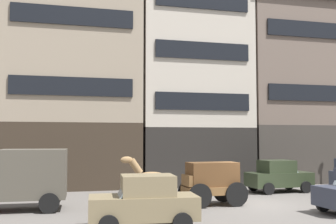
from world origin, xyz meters
TOP-DOWN VIEW (x-y plane):
  - ground_plane at (0.00, 0.00)m, footprint 120.00×120.00m
  - building_far_left at (-8.25, 10.19)m, footprint 8.96×7.28m
  - building_center_left at (-0.17, 10.19)m, footprint 7.90×7.28m
  - building_center_right at (8.08, 10.19)m, footprint 9.30×7.28m
  - cargo_wagon at (-2.00, 0.36)m, footprint 2.99×1.68m
  - draft_horse at (-4.95, 0.36)m, footprint 2.35×0.71m
  - delivery_truck_far at (-10.51, 1.05)m, footprint 4.41×2.25m
  - sedan_dark at (3.36, 3.82)m, footprint 3.79×2.04m
  - sedan_parked_curb at (-5.93, -3.70)m, footprint 3.80×2.06m

SIDE VIEW (x-z plane):
  - ground_plane at x=0.00m, z-range 0.00..0.00m
  - sedan_dark at x=3.36m, z-range 0.00..1.83m
  - sedan_parked_curb at x=-5.93m, z-range 0.00..1.83m
  - cargo_wagon at x=-2.00m, z-range 0.16..2.14m
  - draft_horse at x=-4.95m, z-range 0.12..2.42m
  - delivery_truck_far at x=-10.51m, z-range 0.11..2.73m
  - building_far_left at x=-8.25m, z-range 0.04..12.98m
  - building_center_right at x=8.08m, z-range 0.04..13.28m
  - building_center_left at x=-0.17m, z-range 0.04..14.12m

